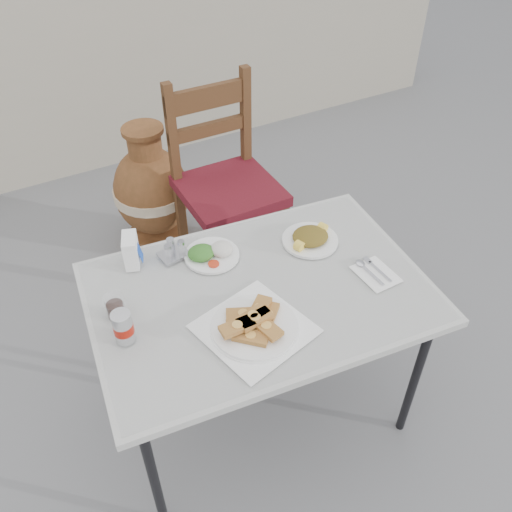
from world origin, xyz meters
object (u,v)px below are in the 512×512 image
napkin_holder (131,250)px  chair (225,183)px  terracotta_urn (152,192)px  cafe_table (260,300)px  pide_plate (254,323)px  salad_chopped_plate (310,238)px  cola_glass (115,307)px  condiment_caddy (174,251)px  soda_can (123,327)px  salad_rice_plate (211,253)px

napkin_holder → chair: bearing=60.4°
terracotta_urn → cafe_table: bearing=-91.3°
napkin_holder → terracotta_urn: size_ratio=0.16×
pide_plate → salad_chopped_plate: bearing=35.6°
cola_glass → napkin_holder: bearing=59.0°
napkin_holder → condiment_caddy: 0.16m
condiment_caddy → cola_glass: bearing=-146.5°
cafe_table → cola_glass: bearing=165.5°
salad_chopped_plate → napkin_holder: napkin_holder is taller
cafe_table → soda_can: size_ratio=10.82×
cola_glass → pide_plate: bearing=-36.1°
cola_glass → terracotta_urn: size_ratio=0.12×
pide_plate → salad_chopped_plate: size_ratio=1.78×
salad_rice_plate → cola_glass: 0.42m
pide_plate → soda_can: soda_can is taller
salad_rice_plate → terracotta_urn: bearing=84.3°
cola_glass → napkin_holder: 0.27m
cafe_table → soda_can: (-0.49, 0.01, 0.11)m
pide_plate → chair: chair is taller
cafe_table → soda_can: bearing=178.9°
soda_can → chair: size_ratio=0.11×
cola_glass → chair: size_ratio=0.09×
cafe_table → salad_rice_plate: size_ratio=6.05×
pide_plate → cola_glass: cola_glass is taller
salad_rice_plate → soda_can: bearing=-150.5°
soda_can → pide_plate: bearing=-22.6°
salad_chopped_plate → chair: bearing=89.9°
chair → napkin_holder: bearing=-139.2°
soda_can → chair: (0.79, 0.90, -0.23)m
soda_can → salad_chopped_plate: bearing=9.4°
pide_plate → salad_rice_plate: bearing=85.9°
pide_plate → condiment_caddy: (-0.09, 0.46, -0.00)m
salad_chopped_plate → napkin_holder: 0.68m
soda_can → napkin_holder: size_ratio=0.96×
napkin_holder → terracotta_urn: 1.11m
cafe_table → salad_chopped_plate: salad_chopped_plate is taller
terracotta_urn → pide_plate: bearing=-95.2°
salad_rice_plate → cola_glass: (-0.41, -0.12, 0.02)m
chair → terracotta_urn: bearing=125.0°
salad_rice_plate → condiment_caddy: (-0.12, 0.07, 0.01)m
salad_rice_plate → condiment_caddy: 0.14m
pide_plate → condiment_caddy: size_ratio=3.34×
cola_glass → condiment_caddy: (0.28, 0.19, -0.01)m
cafe_table → soda_can: soda_can is taller
cafe_table → salad_chopped_plate: 0.34m
salad_chopped_plate → cola_glass: bearing=-178.9°
napkin_holder → chair: chair is taller
salad_rice_plate → cola_glass: cola_glass is taller
napkin_holder → terracotta_urn: bearing=88.3°
cafe_table → chair: (0.30, 0.91, -0.13)m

